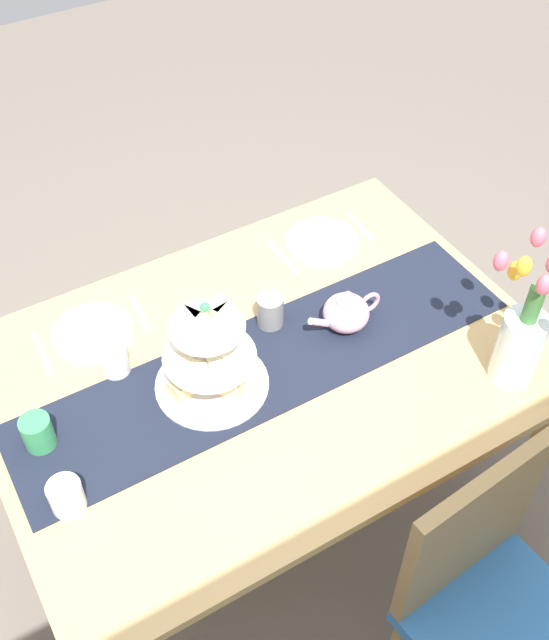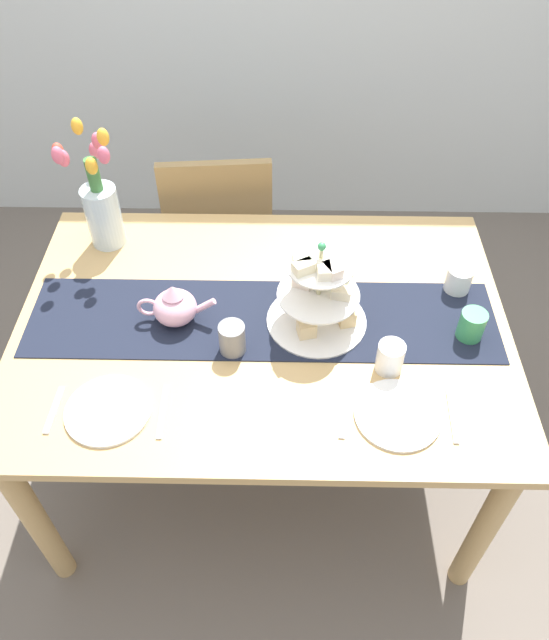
{
  "view_description": "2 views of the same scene",
  "coord_description": "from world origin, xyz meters",
  "px_view_note": "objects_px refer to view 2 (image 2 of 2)",
  "views": [
    {
      "loc": [
        0.66,
        1.17,
        2.35
      ],
      "look_at": [
        -0.05,
        -0.03,
        0.87
      ],
      "focal_mm": 42.9,
      "sensor_mm": 36.0,
      "label": 1
    },
    {
      "loc": [
        0.06,
        -1.27,
        2.12
      ],
      "look_at": [
        0.04,
        -0.03,
        0.81
      ],
      "focal_mm": 34.47,
      "sensor_mm": 36.0,
      "label": 2
    }
  ],
  "objects_px": {
    "tiered_cake_stand": "(319,298)",
    "dinner_plate_left": "(108,410)",
    "mug_white_text": "(390,357)",
    "chair_left": "(220,232)",
    "cream_jug": "(459,280)",
    "mug_orange": "(472,325)",
    "fork_left": "(54,410)",
    "dining_table": "(263,344)",
    "knife_left": "(163,411)",
    "mug_grey": "(232,338)",
    "teapot": "(175,306)",
    "dinner_plate_right": "(398,415)",
    "fork_right": "(342,414)",
    "tulip_vase": "(100,203)",
    "knife_right": "(452,416)"
  },
  "relations": [
    {
      "from": "chair_left",
      "to": "dinner_plate_right",
      "type": "bearing_deg",
      "value": -62.29
    },
    {
      "from": "fork_left",
      "to": "fork_right",
      "type": "xyz_separation_m",
      "value": [
        0.77,
        0.0,
        0.0
      ]
    },
    {
      "from": "dining_table",
      "to": "dinner_plate_right",
      "type": "bearing_deg",
      "value": -42.31
    },
    {
      "from": "tiered_cake_stand",
      "to": "fork_left",
      "type": "distance_m",
      "value": 0.79
    },
    {
      "from": "mug_orange",
      "to": "dinner_plate_right",
      "type": "bearing_deg",
      "value": -130.29
    },
    {
      "from": "teapot",
      "to": "cream_jug",
      "type": "height_order",
      "value": "teapot"
    },
    {
      "from": "tiered_cake_stand",
      "to": "mug_orange",
      "type": "relative_size",
      "value": 3.2
    },
    {
      "from": "cream_jug",
      "to": "mug_orange",
      "type": "height_order",
      "value": "mug_orange"
    },
    {
      "from": "cream_jug",
      "to": "dinner_plate_left",
      "type": "relative_size",
      "value": 0.37
    },
    {
      "from": "dining_table",
      "to": "fork_left",
      "type": "relative_size",
      "value": 9.9
    },
    {
      "from": "cream_jug",
      "to": "mug_orange",
      "type": "relative_size",
      "value": 0.89
    },
    {
      "from": "knife_right",
      "to": "dinner_plate_right",
      "type": "bearing_deg",
      "value": 180.0
    },
    {
      "from": "tiered_cake_stand",
      "to": "fork_left",
      "type": "relative_size",
      "value": 2.03
    },
    {
      "from": "cream_jug",
      "to": "mug_orange",
      "type": "distance_m",
      "value": 0.2
    },
    {
      "from": "dining_table",
      "to": "tiered_cake_stand",
      "type": "xyz_separation_m",
      "value": [
        0.17,
        -0.0,
        0.21
      ]
    },
    {
      "from": "chair_left",
      "to": "tiered_cake_stand",
      "type": "height_order",
      "value": "tiered_cake_stand"
    },
    {
      "from": "tiered_cake_stand",
      "to": "mug_grey",
      "type": "height_order",
      "value": "tiered_cake_stand"
    },
    {
      "from": "dining_table",
      "to": "mug_white_text",
      "type": "bearing_deg",
      "value": -25.9
    },
    {
      "from": "tiered_cake_stand",
      "to": "tulip_vase",
      "type": "xyz_separation_m",
      "value": [
        -0.7,
        0.37,
        0.05
      ]
    },
    {
      "from": "tiered_cake_stand",
      "to": "mug_orange",
      "type": "bearing_deg",
      "value": -6.29
    },
    {
      "from": "dining_table",
      "to": "mug_orange",
      "type": "distance_m",
      "value": 0.63
    },
    {
      "from": "dining_table",
      "to": "fork_left",
      "type": "bearing_deg",
      "value": -148.34
    },
    {
      "from": "tiered_cake_stand",
      "to": "dinner_plate_left",
      "type": "relative_size",
      "value": 1.32
    },
    {
      "from": "tulip_vase",
      "to": "knife_left",
      "type": "height_order",
      "value": "tulip_vase"
    },
    {
      "from": "mug_orange",
      "to": "cream_jug",
      "type": "bearing_deg",
      "value": 89.85
    },
    {
      "from": "fork_left",
      "to": "dinner_plate_right",
      "type": "xyz_separation_m",
      "value": [
        0.91,
        0.0,
        0.0
      ]
    },
    {
      "from": "knife_left",
      "to": "knife_right",
      "type": "height_order",
      "value": "same"
    },
    {
      "from": "mug_grey",
      "to": "mug_white_text",
      "type": "bearing_deg",
      "value": -7.63
    },
    {
      "from": "tiered_cake_stand",
      "to": "mug_white_text",
      "type": "distance_m",
      "value": 0.27
    },
    {
      "from": "dinner_plate_left",
      "to": "mug_orange",
      "type": "bearing_deg",
      "value": 15.81
    },
    {
      "from": "chair_left",
      "to": "knife_left",
      "type": "relative_size",
      "value": 5.35
    },
    {
      "from": "teapot",
      "to": "mug_orange",
      "type": "xyz_separation_m",
      "value": [
        0.87,
        -0.05,
        -0.01
      ]
    },
    {
      "from": "dinner_plate_right",
      "to": "fork_right",
      "type": "relative_size",
      "value": 1.53
    },
    {
      "from": "dinner_plate_right",
      "to": "fork_right",
      "type": "bearing_deg",
      "value": 180.0
    },
    {
      "from": "mug_white_text",
      "to": "chair_left",
      "type": "bearing_deg",
      "value": 121.27
    },
    {
      "from": "tiered_cake_stand",
      "to": "mug_grey",
      "type": "relative_size",
      "value": 3.2
    },
    {
      "from": "fork_right",
      "to": "mug_white_text",
      "type": "distance_m",
      "value": 0.22
    },
    {
      "from": "mug_white_text",
      "to": "mug_orange",
      "type": "relative_size",
      "value": 1.0
    },
    {
      "from": "dinner_plate_left",
      "to": "knife_right",
      "type": "relative_size",
      "value": 1.35
    },
    {
      "from": "tulip_vase",
      "to": "knife_right",
      "type": "distance_m",
      "value": 1.27
    },
    {
      "from": "dining_table",
      "to": "tulip_vase",
      "type": "xyz_separation_m",
      "value": [
        -0.54,
        0.37,
        0.26
      ]
    },
    {
      "from": "tiered_cake_stand",
      "to": "dinner_plate_left",
      "type": "bearing_deg",
      "value": -149.3
    },
    {
      "from": "dining_table",
      "to": "mug_grey",
      "type": "xyz_separation_m",
      "value": [
        -0.08,
        -0.12,
        0.16
      ]
    },
    {
      "from": "dining_table",
      "to": "mug_white_text",
      "type": "distance_m",
      "value": 0.43
    },
    {
      "from": "chair_left",
      "to": "fork_left",
      "type": "xyz_separation_m",
      "value": [
        -0.34,
        -1.09,
        0.27
      ]
    },
    {
      "from": "fork_right",
      "to": "mug_orange",
      "type": "bearing_deg",
      "value": 36.42
    },
    {
      "from": "teapot",
      "to": "fork_left",
      "type": "height_order",
      "value": "teapot"
    },
    {
      "from": "knife_left",
      "to": "mug_grey",
      "type": "height_order",
      "value": "mug_grey"
    },
    {
      "from": "tiered_cake_stand",
      "to": "tulip_vase",
      "type": "distance_m",
      "value": 0.8
    },
    {
      "from": "teapot",
      "to": "mug_orange",
      "type": "bearing_deg",
      "value": -3.26
    }
  ]
}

